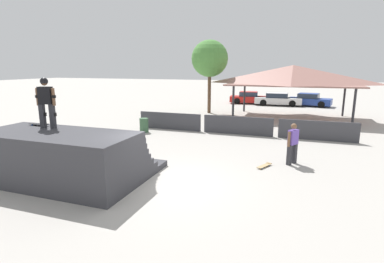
{
  "coord_description": "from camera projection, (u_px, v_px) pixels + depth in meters",
  "views": [
    {
      "loc": [
        4.06,
        -8.54,
        3.84
      ],
      "look_at": [
        -0.4,
        4.04,
        0.96
      ],
      "focal_mm": 28.0,
      "sensor_mm": 36.0,
      "label": 1
    }
  ],
  "objects": [
    {
      "name": "trash_bin",
      "position": [
        144.0,
        125.0,
        17.92
      ],
      "size": [
        0.52,
        0.52,
        0.85
      ],
      "primitive_type": "cylinder",
      "color": "#385B3D",
      "rests_on": "ground"
    },
    {
      "name": "pavilion_shelter",
      "position": [
        293.0,
        75.0,
        22.34
      ],
      "size": [
        9.28,
        5.62,
        3.98
      ],
      "color": "#2D2D33",
      "rests_on": "ground"
    },
    {
      "name": "parked_car_white",
      "position": [
        278.0,
        99.0,
        30.46
      ],
      "size": [
        4.61,
        1.91,
        1.27
      ],
      "rotation": [
        0.0,
        0.0,
        0.03
      ],
      "color": "silver",
      "rests_on": "ground"
    },
    {
      "name": "skateboard_on_deck",
      "position": [
        39.0,
        124.0,
        10.88
      ],
      "size": [
        0.79,
        0.23,
        0.09
      ],
      "rotation": [
        0.0,
        0.0,
        -0.03
      ],
      "color": "blue",
      "rests_on": "quarter_pipe_ramp"
    },
    {
      "name": "barrier_fence",
      "position": [
        238.0,
        125.0,
        17.34
      ],
      "size": [
        12.61,
        0.12,
        1.05
      ],
      "color": "#3D3D42",
      "rests_on": "ground"
    },
    {
      "name": "bystander_walking",
      "position": [
        293.0,
        142.0,
        11.9
      ],
      "size": [
        0.45,
        0.62,
        1.67
      ],
      "rotation": [
        0.0,
        0.0,
        4.16
      ],
      "color": "#2D2D33",
      "rests_on": "ground"
    },
    {
      "name": "parked_car_red",
      "position": [
        249.0,
        98.0,
        31.97
      ],
      "size": [
        4.24,
        2.09,
        1.27
      ],
      "rotation": [
        0.0,
        0.0,
        0.12
      ],
      "color": "red",
      "rests_on": "ground"
    },
    {
      "name": "skater_on_deck",
      "position": [
        46.0,
        99.0,
        10.31
      ],
      "size": [
        0.76,
        0.34,
        1.75
      ],
      "rotation": [
        0.0,
        0.0,
        0.25
      ],
      "color": "#2D2D33",
      "rests_on": "quarter_pipe_ramp"
    },
    {
      "name": "ground_plane",
      "position": [
        163.0,
        184.0,
        10.0
      ],
      "size": [
        160.0,
        160.0,
        0.0
      ],
      "primitive_type": "plane",
      "color": "#ADA8A0"
    },
    {
      "name": "parked_car_blue",
      "position": [
        309.0,
        100.0,
        29.91
      ],
      "size": [
        4.35,
        2.5,
        1.27
      ],
      "rotation": [
        0.0,
        0.0,
        -0.2
      ],
      "color": "navy",
      "rests_on": "ground"
    },
    {
      "name": "quarter_pipe_ramp",
      "position": [
        65.0,
        158.0,
        10.24
      ],
      "size": [
        5.34,
        4.02,
        1.74
      ],
      "color": "#38383D",
      "rests_on": "ground"
    },
    {
      "name": "skateboard_on_ground",
      "position": [
        265.0,
        165.0,
        11.74
      ],
      "size": [
        0.53,
        0.81,
        0.09
      ],
      "rotation": [
        0.0,
        0.0,
        1.13
      ],
      "color": "blue",
      "rests_on": "ground"
    },
    {
      "name": "tree_beside_pavilion",
      "position": [
        210.0,
        59.0,
        24.67
      ],
      "size": [
        3.02,
        3.02,
        6.04
      ],
      "color": "brown",
      "rests_on": "ground"
    }
  ]
}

